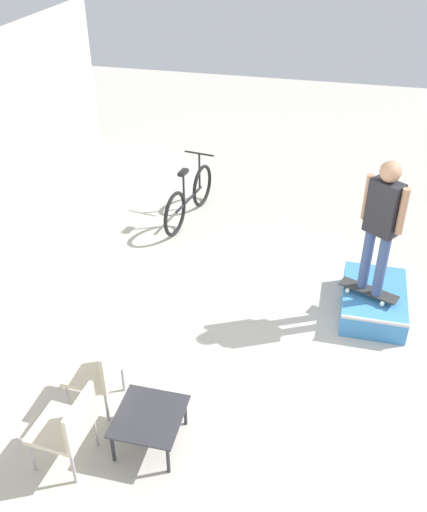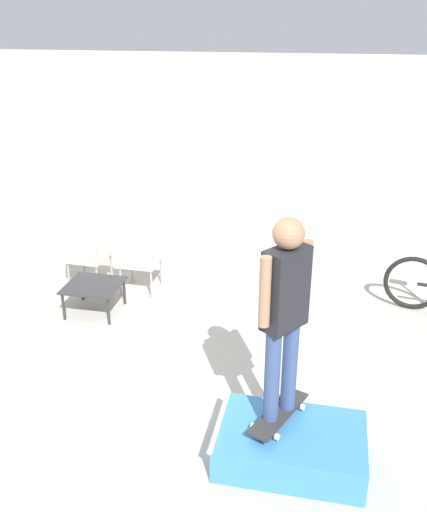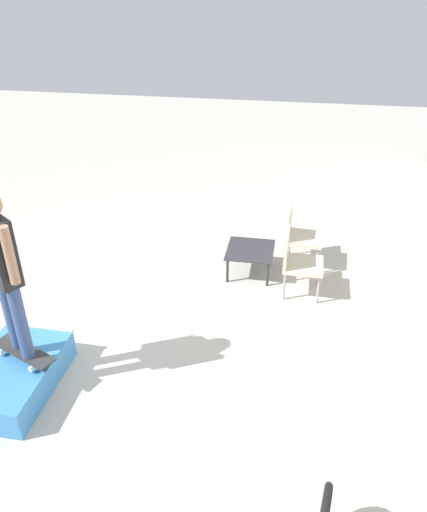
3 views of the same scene
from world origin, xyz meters
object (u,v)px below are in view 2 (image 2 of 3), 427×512
at_px(coffee_table, 94,288).
at_px(patio_chair_left, 85,254).
at_px(person_skater, 285,304).
at_px(patio_chair_right, 138,259).
at_px(skate_ramp_box, 290,445).
at_px(skateboard_on_ramp, 279,413).

xyz_separation_m(coffee_table, patio_chair_left, (-0.39, 0.66, 0.16)).
relative_size(person_skater, patio_chair_right, 2.00).
xyz_separation_m(skate_ramp_box, person_skater, (-0.12, 0.10, 1.31)).
distance_m(skateboard_on_ramp, patio_chair_right, 3.52).
xyz_separation_m(person_skater, coffee_table, (-2.60, 2.08, -1.13)).
xyz_separation_m(skateboard_on_ramp, patio_chair_right, (-2.22, 2.74, 0.10)).
distance_m(person_skater, coffee_table, 3.51).
xyz_separation_m(patio_chair_left, patio_chair_right, (0.77, -0.00, 0.00)).
height_order(skateboard_on_ramp, person_skater, person_skater).
relative_size(patio_chair_left, patio_chair_right, 1.00).
relative_size(person_skater, coffee_table, 2.53).
xyz_separation_m(skate_ramp_box, patio_chair_left, (-3.11, 2.83, 0.35)).
distance_m(skate_ramp_box, patio_chair_left, 4.22).
bearing_deg(skateboard_on_ramp, patio_chair_right, 61.59).
distance_m(person_skater, patio_chair_right, 3.65).
xyz_separation_m(coffee_table, patio_chair_right, (0.38, 0.66, 0.16)).
relative_size(skateboard_on_ramp, patio_chair_left, 0.88).
distance_m(coffee_table, patio_chair_left, 0.78).
distance_m(skate_ramp_box, coffee_table, 3.48).
relative_size(skate_ramp_box, skateboard_on_ramp, 1.64).
bearing_deg(patio_chair_left, coffee_table, 124.74).
height_order(person_skater, coffee_table, person_skater).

